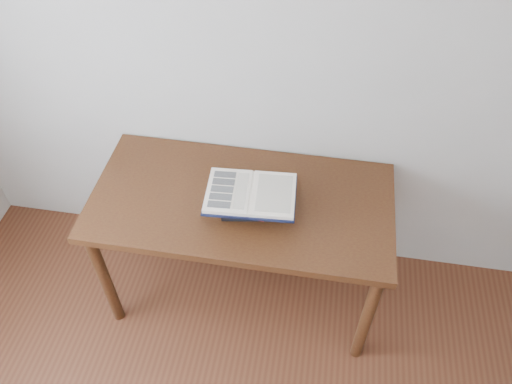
# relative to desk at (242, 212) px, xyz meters

# --- Properties ---
(desk) EXTENTS (1.44, 0.72, 0.77)m
(desk) POSITION_rel_desk_xyz_m (0.00, 0.00, 0.00)
(desk) COLOR #452811
(desk) RESTS_ON ground
(book_stack) EXTENTS (0.27, 0.20, 0.12)m
(book_stack) POSITION_rel_desk_xyz_m (0.05, -0.06, 0.16)
(book_stack) COLOR black
(book_stack) RESTS_ON desk
(open_book) EXTENTS (0.42, 0.30, 0.03)m
(open_book) POSITION_rel_desk_xyz_m (0.06, -0.08, 0.23)
(open_book) COLOR black
(open_book) RESTS_ON book_stack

